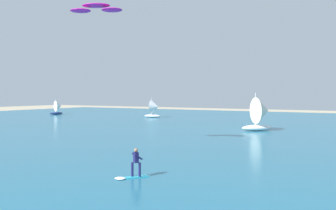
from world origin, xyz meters
The scene contains 6 objects.
ocean centered at (0.00, 49.40, 0.05)m, with size 160.00×90.00×0.10m, color #236B89.
kitesurfer centered at (-1.49, 14.26, 0.70)m, with size 1.59×1.92×1.67m.
kite centered at (-10.22, 21.23, 12.12)m, with size 4.71×3.14×0.68m.
sailboat_center_horizon centered at (-52.97, 56.94, 1.74)m, with size 2.85×3.19×3.58m.
sailboat_mid_left centered at (-2.36, 43.94, 2.33)m, with size 4.33×4.25×4.86m.
sailboat_trailing centered at (-27.89, 58.76, 1.95)m, with size 3.56×3.08×4.05m.
Camera 1 is at (10.44, -2.45, 4.89)m, focal length 38.64 mm.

